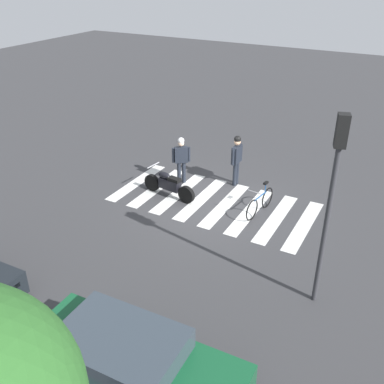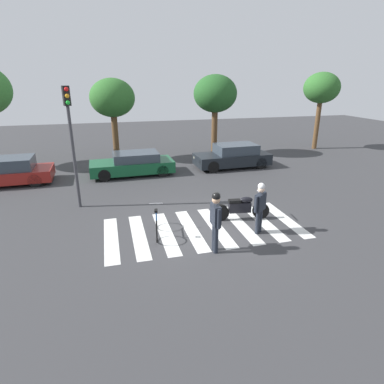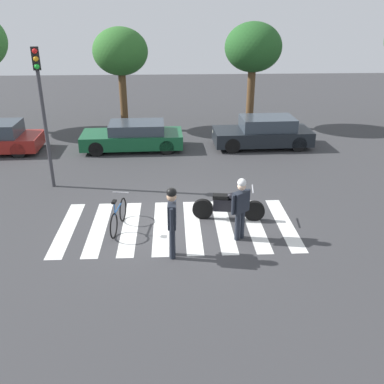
% 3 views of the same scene
% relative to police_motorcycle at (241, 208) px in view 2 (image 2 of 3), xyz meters
% --- Properties ---
extents(ground_plane, '(60.00, 60.00, 0.00)m').
position_rel_police_motorcycle_xyz_m(ground_plane, '(-1.52, -0.37, -0.45)').
color(ground_plane, '#38383A').
extents(police_motorcycle, '(2.14, 0.62, 1.03)m').
position_rel_police_motorcycle_xyz_m(police_motorcycle, '(0.00, 0.00, 0.00)').
color(police_motorcycle, black).
rests_on(police_motorcycle, ground_plane).
extents(leaning_bicycle, '(0.46, 1.71, 1.01)m').
position_rel_police_motorcycle_xyz_m(leaning_bicycle, '(-3.18, -0.43, -0.06)').
color(leaning_bicycle, black).
rests_on(leaning_bicycle, ground_plane).
extents(officer_on_foot, '(0.55, 0.45, 1.77)m').
position_rel_police_motorcycle_xyz_m(officer_on_foot, '(0.16, -1.16, 0.57)').
color(officer_on_foot, '#1E232D').
rests_on(officer_on_foot, ground_plane).
extents(officer_by_motorcycle, '(0.25, 0.70, 1.90)m').
position_rel_police_motorcycle_xyz_m(officer_by_motorcycle, '(-1.66, -1.97, 0.67)').
color(officer_by_motorcycle, '#1E232D').
rests_on(officer_by_motorcycle, ground_plane).
extents(crosswalk_stripes, '(6.75, 3.26, 0.01)m').
position_rel_police_motorcycle_xyz_m(crosswalk_stripes, '(-1.52, -0.37, -0.45)').
color(crosswalk_stripes, silver).
rests_on(crosswalk_stripes, ground_plane).
extents(car_maroon_wagon, '(4.65, 2.02, 1.31)m').
position_rel_police_motorcycle_xyz_m(car_maroon_wagon, '(-9.58, 6.84, 0.17)').
color(car_maroon_wagon, black).
rests_on(car_maroon_wagon, ground_plane).
extents(car_green_compact, '(4.44, 1.96, 1.21)m').
position_rel_police_motorcycle_xyz_m(car_green_compact, '(-3.31, 6.95, 0.14)').
color(car_green_compact, black).
rests_on(car_green_compact, ground_plane).
extents(car_black_suv, '(4.36, 1.93, 1.35)m').
position_rel_police_motorcycle_xyz_m(car_black_suv, '(2.48, 7.04, 0.20)').
color(car_black_suv, black).
rests_on(car_black_suv, ground_plane).
extents(traffic_light_pole, '(0.30, 0.35, 4.69)m').
position_rel_police_motorcycle_xyz_m(traffic_light_pole, '(-5.82, 2.80, 2.67)').
color(traffic_light_pole, '#38383D').
rests_on(traffic_light_pole, ground_plane).
extents(street_tree_mid, '(2.68, 2.68, 4.98)m').
position_rel_police_motorcycle_xyz_m(street_tree_mid, '(-4.04, 10.46, 3.34)').
color(street_tree_mid, brown).
rests_on(street_tree_mid, ground_plane).
extents(street_tree_far, '(2.81, 2.81, 5.20)m').
position_rel_police_motorcycle_xyz_m(street_tree_far, '(2.46, 10.46, 3.50)').
color(street_tree_far, brown).
rests_on(street_tree_far, ground_plane).
extents(street_tree_end, '(2.49, 2.49, 5.38)m').
position_rel_police_motorcycle_xyz_m(street_tree_end, '(10.33, 10.46, 3.79)').
color(street_tree_end, brown).
rests_on(street_tree_end, ground_plane).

